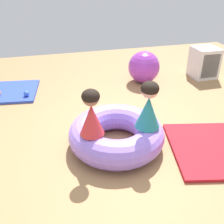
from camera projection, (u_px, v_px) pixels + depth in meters
The scene contains 7 objects.
ground_plane at pixel (120, 150), 3.03m from camera, with size 8.00×8.00×0.00m, color #9E7549.
inflatable_cushion at pixel (116, 134), 3.03m from camera, with size 1.11×1.11×0.33m, color #9975EA.
child_in_red at pixel (91, 113), 2.63m from camera, with size 0.37×0.37×0.51m.
child_in_teal at pixel (149, 105), 2.74m from camera, with size 0.31×0.31×0.53m.
play_ball_blue at pixel (26, 94), 4.16m from camera, with size 0.09×0.09×0.09m, color blue.
exercise_ball_large at pixel (144, 67), 4.67m from camera, with size 0.56×0.56×0.56m, color purple.
storage_cube at pixel (205, 63), 4.87m from camera, with size 0.44×0.44×0.56m.
Camera 1 is at (-0.71, -2.32, 1.88)m, focal length 41.73 mm.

